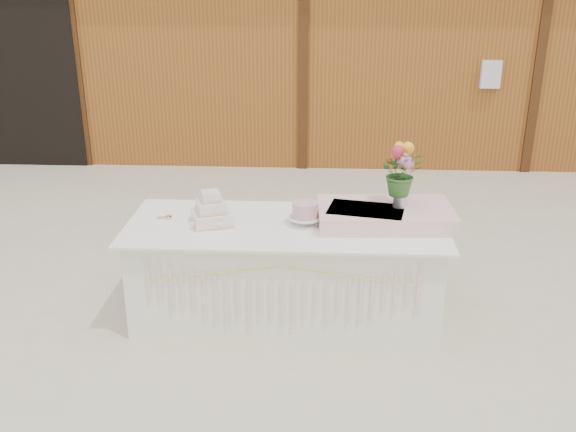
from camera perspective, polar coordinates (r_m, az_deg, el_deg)
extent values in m
plane|color=beige|center=(5.15, -0.18, -8.70)|extent=(80.00, 80.00, 0.00)
cube|color=brown|center=(10.52, 1.74, 15.34)|extent=(12.00, 4.00, 3.00)
cube|color=white|center=(4.98, -0.19, -4.95)|extent=(2.28, 0.88, 0.75)
cube|color=white|center=(4.82, -0.19, -0.84)|extent=(2.40, 1.00, 0.02)
cube|color=white|center=(4.85, -6.82, -0.14)|extent=(0.35, 0.35, 0.09)
cube|color=#FFC4A1|center=(4.86, -6.81, -0.45)|extent=(0.36, 0.36, 0.02)
cube|color=white|center=(4.82, -6.87, 0.85)|extent=(0.25, 0.25, 0.09)
cube|color=#FFC4A1|center=(4.83, -6.86, 0.58)|extent=(0.27, 0.27, 0.02)
cube|color=white|center=(4.79, -6.91, 1.76)|extent=(0.16, 0.16, 0.08)
cube|color=#FFC4A1|center=(4.80, -6.90, 1.53)|extent=(0.18, 0.18, 0.02)
cylinder|color=white|center=(4.81, 1.52, -0.71)|extent=(0.21, 0.21, 0.01)
cylinder|color=white|center=(4.80, 1.52, -0.42)|extent=(0.06, 0.06, 0.04)
cylinder|color=white|center=(4.79, 1.52, -0.14)|extent=(0.24, 0.24, 0.01)
cylinder|color=#C38C97|center=(4.77, 1.53, 0.55)|extent=(0.19, 0.19, 0.11)
cube|color=beige|center=(4.88, 8.62, 0.10)|extent=(1.03, 0.63, 0.13)
cylinder|color=silver|center=(4.85, 9.93, 1.61)|extent=(0.10, 0.10, 0.14)
imported|color=#326327|center=(4.78, 10.11, 4.36)|extent=(0.32, 0.28, 0.35)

